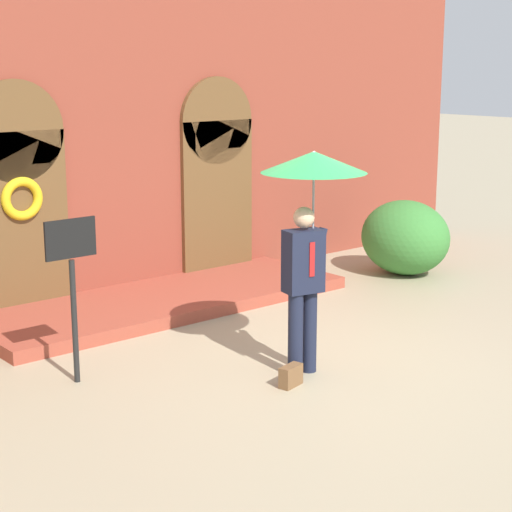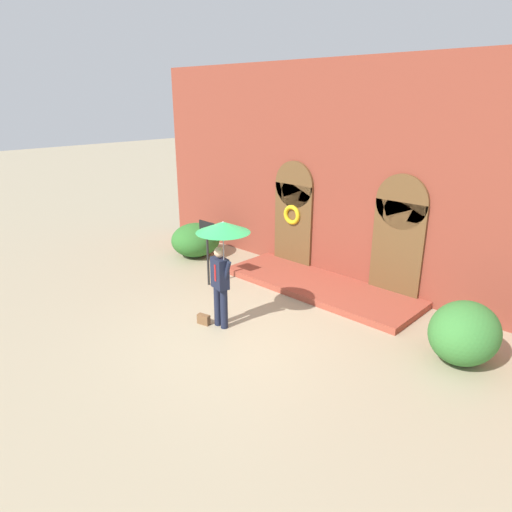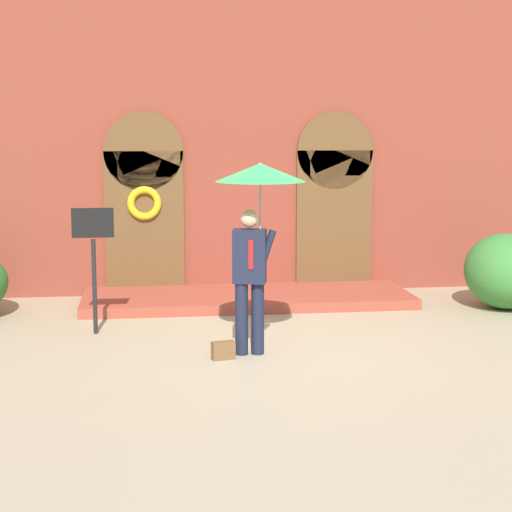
# 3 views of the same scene
# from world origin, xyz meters

# --- Properties ---
(ground_plane) EXTENTS (80.00, 80.00, 0.00)m
(ground_plane) POSITION_xyz_m (0.00, 0.00, 0.00)
(ground_plane) COLOR tan
(building_facade) EXTENTS (14.00, 2.30, 5.60)m
(building_facade) POSITION_xyz_m (-0.00, 4.15, 2.68)
(building_facade) COLOR brown
(building_facade) RESTS_ON ground
(person_with_umbrella) EXTENTS (1.10, 1.10, 2.36)m
(person_with_umbrella) POSITION_xyz_m (-0.24, -0.04, 1.91)
(person_with_umbrella) COLOR #191E33
(person_with_umbrella) RESTS_ON ground
(handbag) EXTENTS (0.30, 0.18, 0.22)m
(handbag) POSITION_xyz_m (-0.68, -0.24, 0.11)
(handbag) COLOR brown
(handbag) RESTS_ON ground
(sign_post) EXTENTS (0.56, 0.06, 1.72)m
(sign_post) POSITION_xyz_m (-2.29, 1.29, 1.16)
(sign_post) COLOR black
(sign_post) RESTS_ON ground
(shrub_right) EXTENTS (1.24, 1.46, 1.16)m
(shrub_right) POSITION_xyz_m (3.93, 2.14, 0.58)
(shrub_right) COLOR #387A33
(shrub_right) RESTS_ON ground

